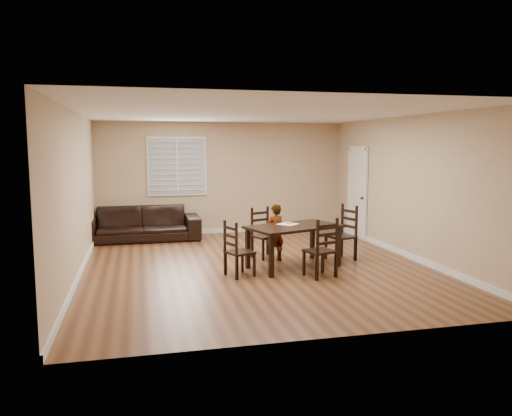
% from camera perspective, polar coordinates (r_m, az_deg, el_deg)
% --- Properties ---
extents(ground, '(7.00, 7.00, 0.00)m').
position_cam_1_polar(ground, '(9.02, -0.07, -6.58)').
color(ground, brown).
rests_on(ground, ground).
extents(room, '(6.04, 7.04, 2.72)m').
position_cam_1_polar(room, '(8.95, -0.11, 5.01)').
color(room, tan).
rests_on(room, ground).
extents(dining_table, '(1.80, 1.37, 0.75)m').
position_cam_1_polar(dining_table, '(8.78, 4.32, -2.58)').
color(dining_table, black).
rests_on(dining_table, ground).
extents(chair_near, '(0.56, 0.54, 0.96)m').
position_cam_1_polar(chair_near, '(9.64, 0.68, -3.03)').
color(chair_near, black).
rests_on(chair_near, ground).
extents(chair_far, '(0.54, 0.52, 0.99)m').
position_cam_1_polar(chair_far, '(8.16, 7.83, -4.90)').
color(chair_far, black).
rests_on(chair_far, ground).
extents(chair_left, '(0.51, 0.53, 0.93)m').
position_cam_1_polar(chair_left, '(8.17, -2.54, -5.02)').
color(chair_left, black).
rests_on(chair_left, ground).
extents(chair_right, '(0.55, 0.57, 1.04)m').
position_cam_1_polar(chair_right, '(9.58, 10.24, -3.01)').
color(chair_right, black).
rests_on(chair_right, ground).
extents(child, '(0.45, 0.37, 1.06)m').
position_cam_1_polar(child, '(9.27, 2.18, -2.85)').
color(child, gray).
rests_on(child, ground).
extents(napkin, '(0.43, 0.43, 0.00)m').
position_cam_1_polar(napkin, '(8.91, 3.64, -1.84)').
color(napkin, beige).
rests_on(napkin, dining_table).
extents(donut, '(0.11, 0.11, 0.04)m').
position_cam_1_polar(donut, '(8.92, 3.75, -1.69)').
color(donut, '#C07B45').
rests_on(donut, napkin).
extents(sofa, '(2.60, 1.03, 0.76)m').
position_cam_1_polar(sofa, '(11.59, -12.92, -1.77)').
color(sofa, black).
rests_on(sofa, ground).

